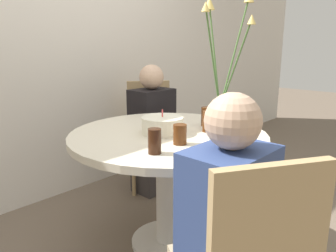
# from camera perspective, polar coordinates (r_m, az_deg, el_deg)

# --- Properties ---
(ground_plane) EXTENTS (16.00, 16.00, 0.00)m
(ground_plane) POSITION_cam_1_polar(r_m,az_deg,el_deg) (2.24, 0.00, -19.63)
(ground_plane) COLOR #6B5B4C
(wall_back) EXTENTS (8.00, 0.05, 2.60)m
(wall_back) POSITION_cam_1_polar(r_m,az_deg,el_deg) (2.82, -18.43, 14.48)
(wall_back) COLOR silver
(wall_back) RESTS_ON ground_plane
(dining_table) EXTENTS (1.16, 1.16, 0.74)m
(dining_table) POSITION_cam_1_polar(r_m,az_deg,el_deg) (1.98, 0.00, -5.30)
(dining_table) COLOR beige
(dining_table) RESTS_ON ground_plane
(chair_left_flank) EXTENTS (0.56, 0.56, 0.93)m
(chair_left_flank) POSITION_cam_1_polar(r_m,az_deg,el_deg) (2.92, -3.15, -0.19)
(chair_left_flank) COLOR tan
(chair_left_flank) RESTS_ON ground_plane
(birthday_cake) EXTENTS (0.24, 0.24, 0.14)m
(birthday_cake) POSITION_cam_1_polar(r_m,az_deg,el_deg) (1.91, -0.97, 0.17)
(birthday_cake) COLOR white
(birthday_cake) RESTS_ON dining_table
(flower_vase) EXTENTS (0.32, 0.31, 0.75)m
(flower_vase) POSITION_cam_1_polar(r_m,az_deg,el_deg) (1.59, 9.11, 3.91)
(flower_vase) COLOR #9EB2AD
(flower_vase) RESTS_ON dining_table
(side_plate) EXTENTS (0.19, 0.19, 0.01)m
(side_plate) POSITION_cam_1_polar(r_m,az_deg,el_deg) (2.08, 10.41, -0.17)
(side_plate) COLOR white
(side_plate) RESTS_ON dining_table
(drink_glass_0) EXTENTS (0.06, 0.06, 0.12)m
(drink_glass_0) POSITION_cam_1_polar(r_m,az_deg,el_deg) (1.55, -2.35, -2.66)
(drink_glass_0) COLOR #33190C
(drink_glass_0) RESTS_ON dining_table
(drink_glass_1) EXTENTS (0.07, 0.07, 0.12)m
(drink_glass_1) POSITION_cam_1_polar(r_m,az_deg,el_deg) (1.96, 7.09, 0.80)
(drink_glass_1) COLOR #51280F
(drink_glass_1) RESTS_ON dining_table
(drink_glass_2) EXTENTS (0.06, 0.06, 0.12)m
(drink_glass_2) POSITION_cam_1_polar(r_m,az_deg,el_deg) (2.10, 6.62, 1.65)
(drink_glass_2) COLOR #51280F
(drink_glass_2) RESTS_ON dining_table
(drink_glass_3) EXTENTS (0.07, 0.07, 0.11)m
(drink_glass_3) POSITION_cam_1_polar(r_m,az_deg,el_deg) (1.70, 2.09, -1.46)
(drink_glass_3) COLOR #51280F
(drink_glass_3) RESTS_ON dining_table
(person_boy) EXTENTS (0.34, 0.24, 1.09)m
(person_boy) POSITION_cam_1_polar(r_m,az_deg,el_deg) (2.77, -2.77, -1.33)
(person_boy) COLOR #383333
(person_boy) RESTS_ON ground_plane
(person_woman) EXTENTS (0.34, 0.24, 1.09)m
(person_woman) POSITION_cam_1_polar(r_m,az_deg,el_deg) (1.33, 10.20, -19.60)
(person_woman) COLOR #383333
(person_woman) RESTS_ON ground_plane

